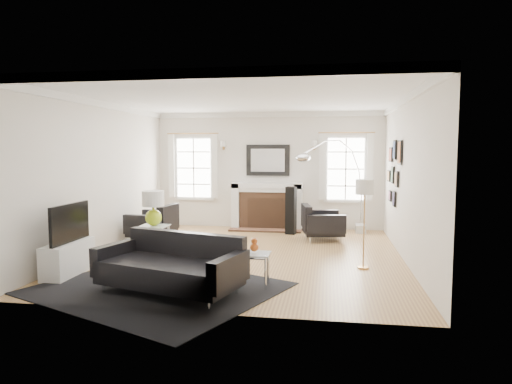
% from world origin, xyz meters
% --- Properties ---
extents(floor, '(6.00, 6.00, 0.00)m').
position_xyz_m(floor, '(0.00, 0.00, 0.00)').
color(floor, olive).
rests_on(floor, ground).
extents(back_wall, '(5.50, 0.04, 2.80)m').
position_xyz_m(back_wall, '(0.00, 3.00, 1.40)').
color(back_wall, silver).
rests_on(back_wall, floor).
extents(front_wall, '(5.50, 0.04, 2.80)m').
position_xyz_m(front_wall, '(0.00, -3.00, 1.40)').
color(front_wall, silver).
rests_on(front_wall, floor).
extents(left_wall, '(0.04, 6.00, 2.80)m').
position_xyz_m(left_wall, '(-2.75, 0.00, 1.40)').
color(left_wall, silver).
rests_on(left_wall, floor).
extents(right_wall, '(0.04, 6.00, 2.80)m').
position_xyz_m(right_wall, '(2.75, 0.00, 1.40)').
color(right_wall, silver).
rests_on(right_wall, floor).
extents(ceiling, '(5.50, 6.00, 0.02)m').
position_xyz_m(ceiling, '(0.00, 0.00, 2.80)').
color(ceiling, white).
rests_on(ceiling, back_wall).
extents(crown_molding, '(5.50, 6.00, 0.12)m').
position_xyz_m(crown_molding, '(0.00, 0.00, 2.74)').
color(crown_molding, white).
rests_on(crown_molding, back_wall).
extents(fireplace, '(1.70, 0.69, 1.11)m').
position_xyz_m(fireplace, '(0.00, 2.79, 0.54)').
color(fireplace, white).
rests_on(fireplace, floor).
extents(mantel_mirror, '(1.05, 0.07, 0.75)m').
position_xyz_m(mantel_mirror, '(0.00, 2.95, 1.65)').
color(mantel_mirror, black).
rests_on(mantel_mirror, back_wall).
extents(window_left, '(1.24, 0.15, 1.62)m').
position_xyz_m(window_left, '(-1.85, 2.95, 1.46)').
color(window_left, white).
rests_on(window_left, back_wall).
extents(window_right, '(1.24, 0.15, 1.62)m').
position_xyz_m(window_right, '(1.85, 2.95, 1.46)').
color(window_right, white).
rests_on(window_right, back_wall).
extents(gallery_wall, '(0.04, 1.73, 1.29)m').
position_xyz_m(gallery_wall, '(2.72, 1.30, 1.53)').
color(gallery_wall, black).
rests_on(gallery_wall, right_wall).
extents(tv_unit, '(0.35, 1.00, 1.09)m').
position_xyz_m(tv_unit, '(-2.44, -1.70, 0.33)').
color(tv_unit, white).
rests_on(tv_unit, floor).
extents(area_rug, '(3.81, 3.56, 0.01)m').
position_xyz_m(area_rug, '(-0.86, -2.17, 0.01)').
color(area_rug, black).
rests_on(area_rug, floor).
extents(sofa, '(2.10, 1.39, 0.63)m').
position_xyz_m(sofa, '(-0.59, -2.28, 0.34)').
color(sofa, black).
rests_on(sofa, floor).
extents(armchair_left, '(0.91, 0.99, 0.63)m').
position_xyz_m(armchair_left, '(-2.11, 0.96, 0.35)').
color(armchair_left, black).
rests_on(armchair_left, floor).
extents(armchair_right, '(0.96, 1.04, 0.61)m').
position_xyz_m(armchair_right, '(1.29, 1.64, 0.34)').
color(armchair_right, black).
rests_on(armchair_right, floor).
extents(coffee_table, '(0.88, 0.88, 0.39)m').
position_xyz_m(coffee_table, '(-0.68, -0.63, 0.36)').
color(coffee_table, silver).
rests_on(coffee_table, floor).
extents(side_table_left, '(0.49, 0.49, 0.54)m').
position_xyz_m(side_table_left, '(-1.65, -0.25, 0.43)').
color(side_table_left, silver).
rests_on(side_table_left, floor).
extents(nesting_table, '(0.44, 0.37, 0.48)m').
position_xyz_m(nesting_table, '(0.45, -1.88, 0.37)').
color(nesting_table, silver).
rests_on(nesting_table, floor).
extents(gourd_lamp, '(0.39, 0.39, 0.63)m').
position_xyz_m(gourd_lamp, '(-1.65, -0.25, 0.90)').
color(gourd_lamp, '#ACC919').
rests_on(gourd_lamp, side_table_left).
extents(orange_vase, '(0.12, 0.12, 0.19)m').
position_xyz_m(orange_vase, '(0.45, -1.88, 0.58)').
color(orange_vase, '#B34C17').
rests_on(orange_vase, nesting_table).
extents(arc_floor_lamp, '(1.55, 1.44, 2.20)m').
position_xyz_m(arc_floor_lamp, '(1.56, 2.10, 1.19)').
color(arc_floor_lamp, white).
rests_on(arc_floor_lamp, floor).
extents(stick_floor_lamp, '(0.29, 0.29, 1.43)m').
position_xyz_m(stick_floor_lamp, '(2.02, -0.63, 1.24)').
color(stick_floor_lamp, '#AE7B3C').
rests_on(stick_floor_lamp, floor).
extents(speaker_tower, '(0.25, 0.25, 1.07)m').
position_xyz_m(speaker_tower, '(0.62, 2.22, 0.54)').
color(speaker_tower, black).
rests_on(speaker_tower, floor).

